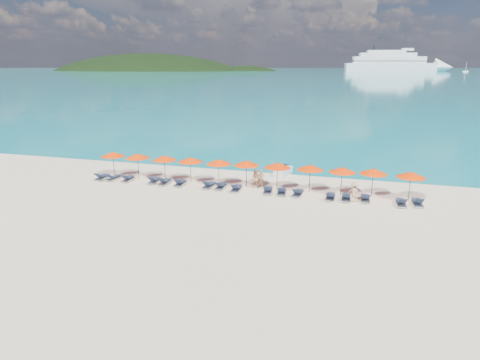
# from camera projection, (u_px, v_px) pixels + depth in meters

# --- Properties ---
(ground) EXTENTS (1400.00, 1400.00, 0.00)m
(ground) POSITION_uv_depth(u_px,v_px,m) (228.00, 208.00, 28.46)
(ground) COLOR beige
(sea) EXTENTS (1600.00, 1300.00, 0.01)m
(sea) POSITION_uv_depth(u_px,v_px,m) (352.00, 70.00, 638.19)
(sea) COLOR #1FA9B2
(sea) RESTS_ON ground
(headland_main) EXTENTS (374.00, 242.00, 126.50)m
(headland_main) POSITION_uv_depth(u_px,v_px,m) (148.00, 96.00, 616.56)
(headland_main) COLOR black
(headland_main) RESTS_ON ground
(headland_small) EXTENTS (162.00, 126.00, 85.50)m
(headland_small) POSITION_uv_depth(u_px,v_px,m) (245.00, 95.00, 594.89)
(headland_small) COLOR black
(headland_small) RESTS_ON ground
(cruise_ship) EXTENTS (143.53, 44.79, 39.46)m
(cruise_ship) POSITION_uv_depth(u_px,v_px,m) (399.00, 63.00, 545.91)
(cruise_ship) COLOR silver
(cruise_ship) RESTS_ON ground
(sailboat_near) EXTENTS (6.18, 2.06, 11.33)m
(sailboat_near) POSITION_uv_depth(u_px,v_px,m) (466.00, 71.00, 498.39)
(sailboat_near) COLOR silver
(sailboat_near) RESTS_ON ground
(jetski) EXTENTS (1.48, 2.65, 0.89)m
(jetski) POSITION_uv_depth(u_px,v_px,m) (283.00, 171.00, 36.75)
(jetski) COLOR silver
(jetski) RESTS_ON ground
(beachgoer_a) EXTENTS (0.60, 0.47, 1.47)m
(beachgoer_a) POSITION_uv_depth(u_px,v_px,m) (261.00, 179.00, 32.98)
(beachgoer_a) COLOR tan
(beachgoer_a) RESTS_ON ground
(beachgoer_b) EXTENTS (0.80, 0.47, 1.63)m
(beachgoer_b) POSITION_uv_depth(u_px,v_px,m) (256.00, 179.00, 32.61)
(beachgoer_b) COLOR tan
(beachgoer_b) RESTS_ON ground
(beachgoer_c) EXTENTS (1.07, 0.68, 1.52)m
(beachgoer_c) POSITION_uv_depth(u_px,v_px,m) (354.00, 192.00, 29.37)
(beachgoer_c) COLOR tan
(beachgoer_c) RESTS_ON ground
(umbrella_0) EXTENTS (2.10, 2.10, 2.28)m
(umbrella_0) POSITION_uv_depth(u_px,v_px,m) (113.00, 154.00, 35.97)
(umbrella_0) COLOR black
(umbrella_0) RESTS_ON ground
(umbrella_1) EXTENTS (2.10, 2.10, 2.28)m
(umbrella_1) POSITION_uv_depth(u_px,v_px,m) (137.00, 156.00, 35.28)
(umbrella_1) COLOR black
(umbrella_1) RESTS_ON ground
(umbrella_2) EXTENTS (2.10, 2.10, 2.28)m
(umbrella_2) POSITION_uv_depth(u_px,v_px,m) (164.00, 158.00, 34.55)
(umbrella_2) COLOR black
(umbrella_2) RESTS_ON ground
(umbrella_3) EXTENTS (2.10, 2.10, 2.28)m
(umbrella_3) POSITION_uv_depth(u_px,v_px,m) (190.00, 160.00, 33.90)
(umbrella_3) COLOR black
(umbrella_3) RESTS_ON ground
(umbrella_4) EXTENTS (2.10, 2.10, 2.28)m
(umbrella_4) POSITION_uv_depth(u_px,v_px,m) (219.00, 162.00, 33.20)
(umbrella_4) COLOR black
(umbrella_4) RESTS_ON ground
(umbrella_5) EXTENTS (2.10, 2.10, 2.28)m
(umbrella_5) POSITION_uv_depth(u_px,v_px,m) (246.00, 163.00, 32.76)
(umbrella_5) COLOR black
(umbrella_5) RESTS_ON ground
(umbrella_6) EXTENTS (2.10, 2.10, 2.28)m
(umbrella_6) POSITION_uv_depth(u_px,v_px,m) (277.00, 165.00, 32.07)
(umbrella_6) COLOR black
(umbrella_6) RESTS_ON ground
(umbrella_7) EXTENTS (2.10, 2.10, 2.28)m
(umbrella_7) POSITION_uv_depth(u_px,v_px,m) (310.00, 167.00, 31.42)
(umbrella_7) COLOR black
(umbrella_7) RESTS_ON ground
(umbrella_8) EXTENTS (2.10, 2.10, 2.28)m
(umbrella_8) POSITION_uv_depth(u_px,v_px,m) (342.00, 170.00, 30.67)
(umbrella_8) COLOR black
(umbrella_8) RESTS_ON ground
(umbrella_9) EXTENTS (2.10, 2.10, 2.28)m
(umbrella_9) POSITION_uv_depth(u_px,v_px,m) (373.00, 171.00, 30.24)
(umbrella_9) COLOR black
(umbrella_9) RESTS_ON ground
(umbrella_10) EXTENTS (2.10, 2.10, 2.28)m
(umbrella_10) POSITION_uv_depth(u_px,v_px,m) (411.00, 175.00, 29.32)
(umbrella_10) COLOR black
(umbrella_10) RESTS_ON ground
(lounger_0) EXTENTS (0.72, 1.73, 0.66)m
(lounger_0) POSITION_uv_depth(u_px,v_px,m) (101.00, 177.00, 35.31)
(lounger_0) COLOR silver
(lounger_0) RESTS_ON ground
(lounger_1) EXTENTS (0.78, 1.75, 0.66)m
(lounger_1) POSITION_uv_depth(u_px,v_px,m) (113.00, 177.00, 35.14)
(lounger_1) COLOR silver
(lounger_1) RESTS_ON ground
(lounger_2) EXTENTS (0.75, 1.74, 0.66)m
(lounger_2) POSITION_uv_depth(u_px,v_px,m) (128.00, 178.00, 34.83)
(lounger_2) COLOR silver
(lounger_2) RESTS_ON ground
(lounger_3) EXTENTS (0.75, 1.74, 0.66)m
(lounger_3) POSITION_uv_depth(u_px,v_px,m) (154.00, 180.00, 34.28)
(lounger_3) COLOR silver
(lounger_3) RESTS_ON ground
(lounger_4) EXTENTS (0.65, 1.71, 0.66)m
(lounger_4) POSITION_uv_depth(u_px,v_px,m) (165.00, 182.00, 33.89)
(lounger_4) COLOR silver
(lounger_4) RESTS_ON ground
(lounger_5) EXTENTS (0.72, 1.73, 0.66)m
(lounger_5) POSITION_uv_depth(u_px,v_px,m) (180.00, 183.00, 33.58)
(lounger_5) COLOR silver
(lounger_5) RESTS_ON ground
(lounger_6) EXTENTS (0.78, 1.75, 0.66)m
(lounger_6) POSITION_uv_depth(u_px,v_px,m) (209.00, 185.00, 32.94)
(lounger_6) COLOR silver
(lounger_6) RESTS_ON ground
(lounger_7) EXTENTS (0.64, 1.71, 0.66)m
(lounger_7) POSITION_uv_depth(u_px,v_px,m) (221.00, 186.00, 32.69)
(lounger_7) COLOR silver
(lounger_7) RESTS_ON ground
(lounger_8) EXTENTS (0.66, 1.71, 0.66)m
(lounger_8) POSITION_uv_depth(u_px,v_px,m) (236.00, 188.00, 32.12)
(lounger_8) COLOR silver
(lounger_8) RESTS_ON ground
(lounger_9) EXTENTS (0.78, 1.75, 0.66)m
(lounger_9) POSITION_uv_depth(u_px,v_px,m) (268.00, 190.00, 31.63)
(lounger_9) COLOR silver
(lounger_9) RESTS_ON ground
(lounger_10) EXTENTS (0.78, 1.75, 0.66)m
(lounger_10) POSITION_uv_depth(u_px,v_px,m) (282.00, 191.00, 31.28)
(lounger_10) COLOR silver
(lounger_10) RESTS_ON ground
(lounger_11) EXTENTS (0.77, 1.75, 0.66)m
(lounger_11) POSITION_uv_depth(u_px,v_px,m) (298.00, 193.00, 30.95)
(lounger_11) COLOR silver
(lounger_11) RESTS_ON ground
(lounger_12) EXTENTS (0.68, 1.72, 0.66)m
(lounger_12) POSITION_uv_depth(u_px,v_px,m) (330.00, 196.00, 30.10)
(lounger_12) COLOR silver
(lounger_12) RESTS_ON ground
(lounger_13) EXTENTS (0.63, 1.70, 0.66)m
(lounger_13) POSITION_uv_depth(u_px,v_px,m) (346.00, 197.00, 29.91)
(lounger_13) COLOR silver
(lounger_13) RESTS_ON ground
(lounger_14) EXTENTS (0.68, 1.72, 0.66)m
(lounger_14) POSITION_uv_depth(u_px,v_px,m) (365.00, 198.00, 29.73)
(lounger_14) COLOR silver
(lounger_14) RESTS_ON ground
(lounger_15) EXTENTS (0.66, 1.71, 0.66)m
(lounger_15) POSITION_uv_depth(u_px,v_px,m) (401.00, 202.00, 28.80)
(lounger_15) COLOR silver
(lounger_15) RESTS_ON ground
(lounger_16) EXTENTS (0.70, 1.73, 0.66)m
(lounger_16) POSITION_uv_depth(u_px,v_px,m) (418.00, 202.00, 28.84)
(lounger_16) COLOR silver
(lounger_16) RESTS_ON ground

